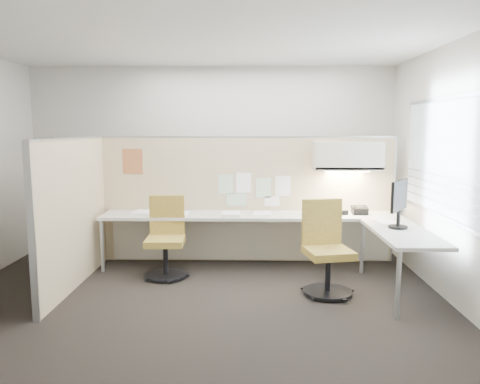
{
  "coord_description": "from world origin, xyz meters",
  "views": [
    {
      "loc": [
        0.57,
        -4.92,
        1.87
      ],
      "look_at": [
        0.46,
        0.8,
        1.09
      ],
      "focal_mm": 35.0,
      "sensor_mm": 36.0,
      "label": 1
    }
  ],
  "objects_px": {
    "monitor": "(399,201)",
    "phone": "(359,210)",
    "chair_right": "(326,251)",
    "chair_left": "(166,240)",
    "desk": "(276,226)"
  },
  "relations": [
    {
      "from": "monitor",
      "to": "phone",
      "type": "height_order",
      "value": "monitor"
    },
    {
      "from": "chair_right",
      "to": "monitor",
      "type": "distance_m",
      "value": 1.02
    },
    {
      "from": "chair_left",
      "to": "phone",
      "type": "relative_size",
      "value": 4.77
    },
    {
      "from": "chair_right",
      "to": "chair_left",
      "type": "bearing_deg",
      "value": 151.81
    },
    {
      "from": "desk",
      "to": "chair_right",
      "type": "relative_size",
      "value": 3.82
    },
    {
      "from": "chair_left",
      "to": "monitor",
      "type": "height_order",
      "value": "monitor"
    },
    {
      "from": "desk",
      "to": "phone",
      "type": "relative_size",
      "value": 18.96
    },
    {
      "from": "chair_left",
      "to": "phone",
      "type": "bearing_deg",
      "value": 7.48
    },
    {
      "from": "desk",
      "to": "monitor",
      "type": "xyz_separation_m",
      "value": [
        1.37,
        -0.72,
        0.45
      ]
    },
    {
      "from": "desk",
      "to": "chair_left",
      "type": "height_order",
      "value": "chair_left"
    },
    {
      "from": "chair_left",
      "to": "chair_right",
      "type": "height_order",
      "value": "chair_right"
    },
    {
      "from": "desk",
      "to": "chair_left",
      "type": "relative_size",
      "value": 3.97
    },
    {
      "from": "desk",
      "to": "monitor",
      "type": "bearing_deg",
      "value": -27.59
    },
    {
      "from": "chair_right",
      "to": "phone",
      "type": "distance_m",
      "value": 1.22
    },
    {
      "from": "chair_right",
      "to": "phone",
      "type": "xyz_separation_m",
      "value": [
        0.61,
        1.02,
        0.29
      ]
    }
  ]
}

